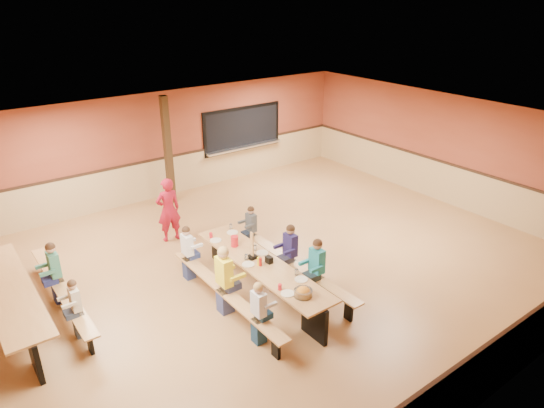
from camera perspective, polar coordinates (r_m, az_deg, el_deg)
ground at (r=10.71m, az=-0.20°, el=-7.01°), size 12.00×12.00×0.00m
room_envelope at (r=10.38m, az=-0.20°, el=-3.74°), size 12.04×10.04×3.02m
kitchen_pass_through at (r=15.29m, az=-3.48°, el=8.60°), size 2.78×0.28×1.38m
structural_post at (r=13.52m, az=-12.14°, el=6.11°), size 0.18×0.18×3.00m
cafeteria_table_main at (r=9.40m, az=-1.24°, el=-8.08°), size 1.91×3.70×0.74m
cafeteria_table_second at (r=9.80m, az=-28.31°, el=-9.84°), size 1.91×3.70×0.74m
seated_child_white_left at (r=8.25m, az=-1.59°, el=-12.74°), size 0.34×0.28×1.15m
seated_adult_yellow at (r=8.95m, az=-5.62°, el=-8.92°), size 0.43×0.35×1.34m
seated_child_grey_left at (r=10.08m, az=-9.89°, el=-5.71°), size 0.35×0.28×1.17m
seated_child_teal_right at (r=9.36m, az=5.26°, el=-7.64°), size 0.39×0.32×1.24m
seated_child_navy_right at (r=9.89m, az=2.15°, el=-5.77°), size 0.38×0.31×1.22m
seated_child_char_right at (r=10.90m, az=-2.46°, el=-3.09°), size 0.33×0.27×1.12m
seated_child_green_sec at (r=10.07m, az=-24.11°, el=-7.42°), size 0.38×0.31×1.24m
seated_child_tan_sec at (r=9.02m, az=-22.00°, el=-11.37°), size 0.32×0.26×1.11m
standing_woman at (r=11.61m, az=-12.09°, el=-0.66°), size 0.60×0.42×1.57m
punch_pitcher at (r=9.84m, az=-4.42°, el=-4.38°), size 0.16×0.16×0.22m
chip_bowl at (r=8.34m, az=3.70°, el=-10.31°), size 0.32×0.32×0.15m
napkin_dispenser at (r=9.26m, az=-0.35°, el=-6.58°), size 0.10×0.14×0.13m
condiment_mustard at (r=9.17m, az=-1.58°, el=-6.77°), size 0.06×0.06×0.17m
condiment_ketchup at (r=9.16m, az=-1.38°, el=-6.82°), size 0.06×0.06×0.17m
table_paddle at (r=9.38m, az=-2.35°, el=-5.67°), size 0.16×0.16×0.56m
place_settings at (r=9.26m, az=-1.25°, el=-6.67°), size 0.65×3.30×0.11m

